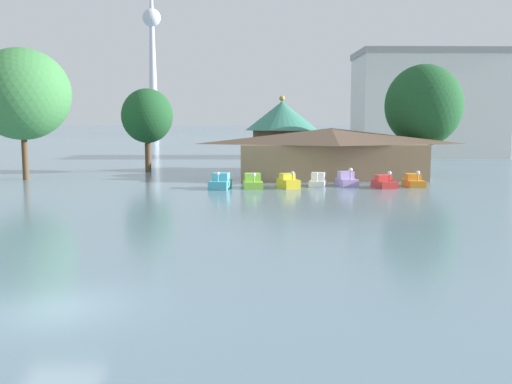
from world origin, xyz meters
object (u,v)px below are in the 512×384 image
at_px(pedal_boat_yellow, 288,182).
at_px(pedal_boat_red, 384,183).
at_px(shoreline_tree_tall_left, 22,94).
at_px(shoreline_tree_right, 424,106).
at_px(shoreline_tree_mid, 147,116).
at_px(pedal_boat_lime, 253,182).
at_px(pedal_boat_lavender, 347,180).
at_px(pedal_boat_orange, 414,181).
at_px(distant_broadcast_tower, 152,29).
at_px(boathouse, 331,152).
at_px(background_building_block, 427,104).
at_px(pedal_boat_white, 318,181).
at_px(green_roof_pavilion, 282,132).
at_px(pedal_boat_cyan, 220,182).

bearing_deg(pedal_boat_yellow, pedal_boat_red, 73.23).
height_order(shoreline_tree_tall_left, shoreline_tree_right, shoreline_tree_tall_left).
bearing_deg(shoreline_tree_right, pedal_boat_yellow, -142.76).
height_order(pedal_boat_red, shoreline_tree_mid, shoreline_tree_mid).
height_order(pedal_boat_lime, pedal_boat_lavender, pedal_boat_lavender).
bearing_deg(shoreline_tree_tall_left, pedal_boat_orange, -10.14).
height_order(pedal_boat_lime, pedal_boat_red, pedal_boat_red).
height_order(pedal_boat_red, shoreline_tree_right, shoreline_tree_right).
distance_m(shoreline_tree_tall_left, distant_broadcast_tower, 211.98).
height_order(boathouse, shoreline_tree_mid, shoreline_tree_mid).
bearing_deg(pedal_boat_yellow, background_building_block, 132.45).
bearing_deg(shoreline_tree_right, pedal_boat_orange, -110.32).
bearing_deg(shoreline_tree_mid, pedal_boat_white, -40.90).
relative_size(pedal_boat_yellow, shoreline_tree_right, 0.23).
relative_size(green_roof_pavilion, shoreline_tree_right, 0.75).
relative_size(pedal_boat_lavender, shoreline_tree_tall_left, 0.20).
bearing_deg(pedal_boat_cyan, background_building_block, 152.96).
distance_m(pedal_boat_red, boathouse, 9.22).
xyz_separation_m(pedal_boat_white, pedal_boat_red, (5.86, -1.22, -0.03)).
bearing_deg(background_building_block, shoreline_tree_tall_left, -144.41).
bearing_deg(pedal_boat_orange, pedal_boat_yellow, -86.11).
distance_m(pedal_boat_white, pedal_boat_red, 5.98).
bearing_deg(pedal_boat_white, shoreline_tree_right, 142.22).
xyz_separation_m(pedal_boat_lavender, distant_broadcast_tower, (-51.00, 213.79, 46.91)).
height_order(pedal_boat_lime, shoreline_tree_mid, shoreline_tree_mid).
bearing_deg(boathouse, background_building_block, 60.05).
distance_m(pedal_boat_lime, pedal_boat_red, 11.88).
relative_size(shoreline_tree_tall_left, shoreline_tree_right, 1.09).
bearing_deg(pedal_boat_orange, shoreline_tree_tall_left, -101.05).
bearing_deg(distant_broadcast_tower, pedal_boat_yellow, -78.07).
bearing_deg(shoreline_tree_mid, green_roof_pavilion, 7.58).
relative_size(pedal_boat_white, shoreline_tree_tall_left, 0.21).
relative_size(pedal_boat_lavender, distant_broadcast_tower, 0.02).
distance_m(pedal_boat_orange, distant_broadcast_tower, 226.71).
height_order(pedal_boat_cyan, pedal_boat_white, pedal_boat_cyan).
xyz_separation_m(pedal_boat_yellow, shoreline_tree_tall_left, (-26.35, 7.77, 8.14)).
height_order(green_roof_pavilion, background_building_block, background_building_block).
xyz_separation_m(pedal_boat_lavender, shoreline_tree_right, (10.15, 10.42, 7.13)).
bearing_deg(pedal_boat_red, distant_broadcast_tower, -175.59).
height_order(pedal_boat_orange, boathouse, boathouse).
distance_m(pedal_boat_orange, shoreline_tree_mid, 32.03).
xyz_separation_m(pedal_boat_yellow, shoreline_tree_mid, (-15.37, 17.07, 6.05)).
xyz_separation_m(boathouse, shoreline_tree_tall_left, (-31.41, -0.47, 5.91)).
relative_size(boathouse, shoreline_tree_tall_left, 1.52).
bearing_deg(pedal_boat_cyan, shoreline_tree_mid, -143.72).
relative_size(pedal_boat_white, shoreline_tree_mid, 0.28).
height_order(pedal_boat_lavender, shoreline_tree_mid, shoreline_tree_mid).
bearing_deg(pedal_boat_lime, boathouse, 131.34).
bearing_deg(shoreline_tree_tall_left, shoreline_tree_right, 5.64).
distance_m(pedal_boat_lime, boathouse, 11.89).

